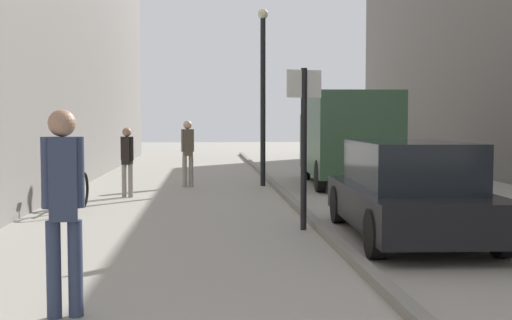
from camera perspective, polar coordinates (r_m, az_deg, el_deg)
ground_plane at (r=13.27m, az=-3.45°, el=-4.09°), size 80.00×80.00×0.00m
kerb_strip at (r=13.38m, az=3.34°, el=-3.76°), size 0.16×40.00×0.12m
pedestrian_main_foreground at (r=14.87m, az=-11.53°, el=0.26°), size 0.31×0.24×1.61m
pedestrian_mid_block at (r=16.96m, az=-6.17°, el=1.03°), size 0.34×0.26×1.77m
pedestrian_far_crossing at (r=5.86m, az=-16.96°, el=-3.31°), size 0.37×0.25×1.86m
delivery_van at (r=17.43m, az=8.20°, el=2.09°), size 2.32×5.01×2.50m
parked_car at (r=9.77m, az=13.58°, el=-2.70°), size 1.99×4.27×1.45m
street_sign_post at (r=10.18m, az=4.33°, el=2.33°), size 0.58×0.20×2.60m
lamp_post at (r=17.13m, az=0.63°, el=6.75°), size 0.28×0.28×4.76m
bicycle_leaning at (r=12.90m, az=-15.76°, el=-2.73°), size 0.12×1.77×0.98m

